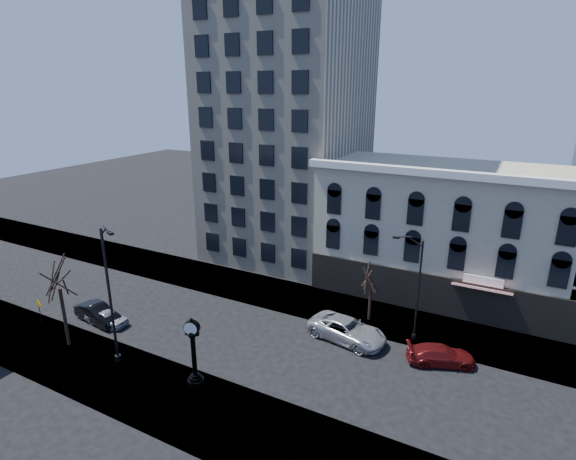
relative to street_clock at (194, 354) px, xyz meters
The scene contains 15 objects.
ground 6.60m from the street_clock, 94.93° to the left, with size 160.00×160.00×0.00m, color black.
sidewalk_far 14.36m from the street_clock, 92.15° to the left, with size 160.00×6.00×0.12m, color gray.
sidewalk_near 2.93m from the street_clock, 106.24° to the right, with size 160.00×6.00×0.12m, color gray.
cream_tower 31.02m from the street_clock, 104.85° to the left, with size 15.90×15.40×42.50m.
victorian_row 25.14m from the street_clock, 62.53° to the left, with size 22.60×11.19×12.50m.
street_clock is the anchor object (origin of this frame).
street_lamp_near 8.16m from the street_clock, behind, with size 2.56×1.31×10.46m.
street_lamp_far 16.69m from the street_clock, 48.02° to the left, with size 2.14×0.80×8.43m.
bare_tree_near 11.96m from the street_clock, behind, with size 4.34×4.34×7.45m.
bare_tree_far 15.46m from the street_clock, 61.24° to the left, with size 3.02×3.02×5.18m.
warning_sign 15.93m from the street_clock, behind, with size 0.74×0.17×2.29m.
car_near_a 11.89m from the street_clock, 166.48° to the left, with size 1.53×3.81×1.30m, color #A5A8AD.
car_near_b 12.86m from the street_clock, 167.56° to the left, with size 1.59×4.55×1.50m, color black.
car_far_a 12.01m from the street_clock, 55.07° to the left, with size 2.81×6.10×1.70m, color #A5A8AD.
car_far_b 17.05m from the street_clock, 35.81° to the left, with size 1.90×4.68×1.36m, color maroon.
Camera 1 is at (17.58, -25.40, 18.76)m, focal length 28.00 mm.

